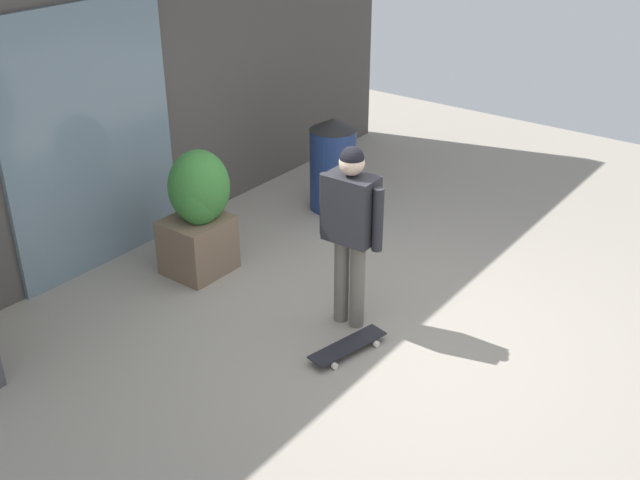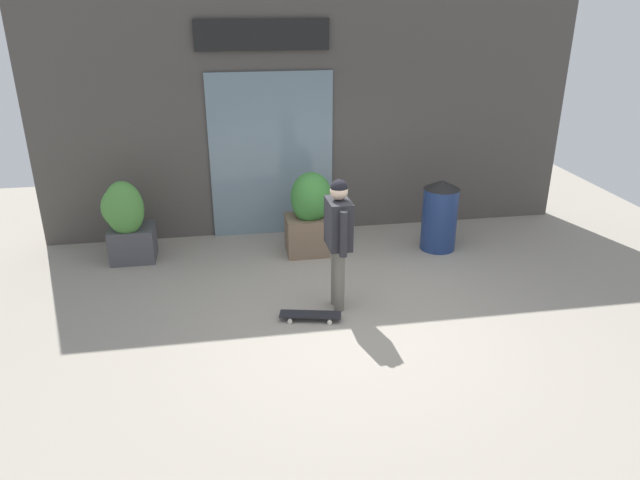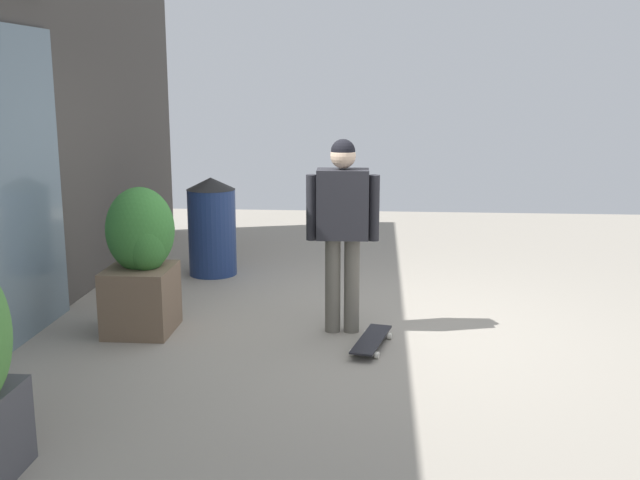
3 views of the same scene
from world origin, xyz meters
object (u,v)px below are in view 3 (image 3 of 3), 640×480
Objects in this scene: skateboarder at (343,217)px; planter_box_left at (142,255)px; trash_bin at (212,226)px; skateboard at (371,340)px.

skateboarder is 1.72m from planter_box_left.
skateboarder is 2.42m from trash_bin.
planter_box_left is (-0.09, 1.68, -0.34)m from skateboarder.
skateboarder is 1.04m from skateboard.
trash_bin is (2.22, 1.77, 0.48)m from skateboard.
skateboarder is 1.52× the size of trash_bin.
planter_box_left is 1.14× the size of trash_bin.
skateboard is 2.87m from trash_bin.
skateboarder is at bearing -86.94° from planter_box_left.
skateboarder reaches higher than planter_box_left.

